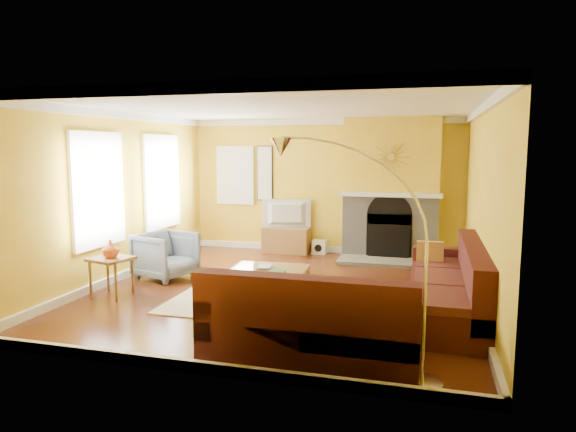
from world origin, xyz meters
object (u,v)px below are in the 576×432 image
(media_console, at_px, (286,240))
(arc_lamp, at_px, (357,263))
(coffee_table, at_px, (266,285))
(armchair, at_px, (166,255))
(side_table, at_px, (112,277))
(sectional_sofa, at_px, (363,281))

(media_console, xyz_separation_m, arc_lamp, (2.16, -5.44, 0.84))
(coffee_table, xyz_separation_m, media_console, (-0.61, 3.23, 0.05))
(armchair, xyz_separation_m, side_table, (-0.24, -1.14, -0.10))
(sectional_sofa, relative_size, media_console, 3.85)
(side_table, bearing_deg, armchair, 78.06)
(media_console, distance_m, arc_lamp, 5.91)
(side_table, distance_m, arc_lamp, 4.24)
(sectional_sofa, relative_size, arc_lamp, 1.65)
(sectional_sofa, xyz_separation_m, media_console, (-2.00, 3.59, -0.19))
(sectional_sofa, distance_m, media_console, 4.12)
(coffee_table, distance_m, arc_lamp, 2.85)
(armchair, relative_size, arc_lamp, 0.38)
(coffee_table, bearing_deg, arc_lamp, -54.81)
(sectional_sofa, height_order, media_console, sectional_sofa)
(coffee_table, xyz_separation_m, arc_lamp, (1.56, -2.21, 0.89))
(armchair, bearing_deg, sectional_sofa, -91.26)
(sectional_sofa, height_order, coffee_table, sectional_sofa)
(media_console, relative_size, armchair, 1.13)
(media_console, distance_m, side_table, 3.98)
(armchair, height_order, arc_lamp, arc_lamp)
(sectional_sofa, bearing_deg, arc_lamp, -84.87)
(media_console, bearing_deg, arc_lamp, -68.29)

